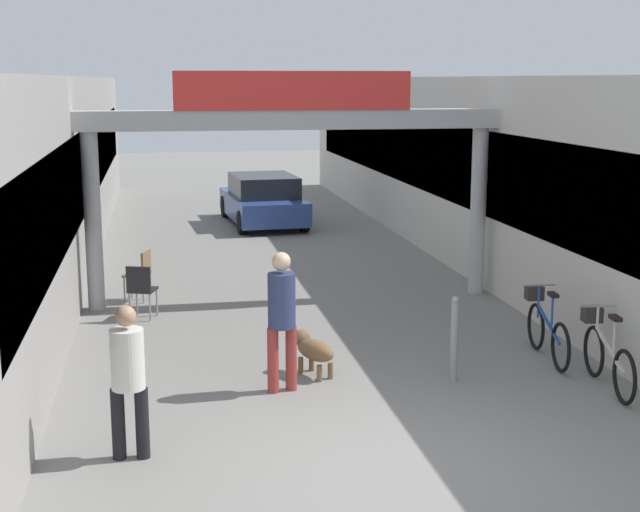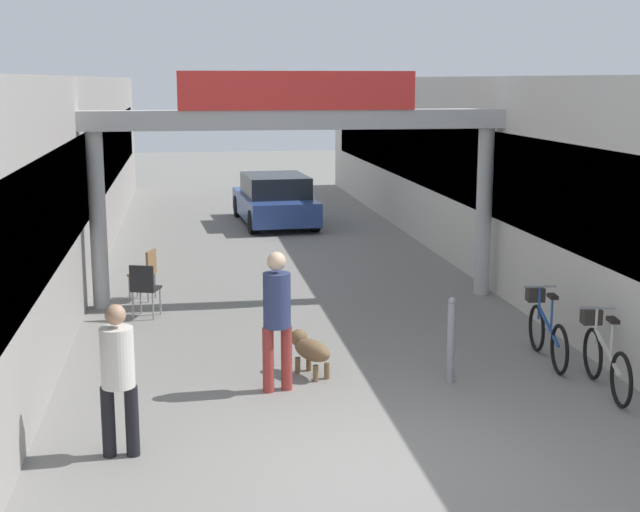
% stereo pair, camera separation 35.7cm
% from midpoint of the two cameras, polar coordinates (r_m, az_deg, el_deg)
% --- Properties ---
extents(ground_plane, '(80.00, 80.00, 0.00)m').
position_cam_midpoint_polar(ground_plane, '(9.21, 3.84, -13.21)').
color(ground_plane, gray).
extents(storefront_left, '(3.00, 26.00, 3.86)m').
position_cam_midpoint_polar(storefront_left, '(19.44, -19.28, 5.08)').
color(storefront_left, '#9E9993').
rests_on(storefront_left, ground_plane).
extents(storefront_right, '(3.00, 26.00, 3.86)m').
position_cam_midpoint_polar(storefront_right, '(20.51, 10.23, 5.82)').
color(storefront_right, beige).
rests_on(storefront_right, ground_plane).
extents(arcade_sign_gateway, '(7.40, 0.47, 3.94)m').
position_cam_midpoint_polar(arcade_sign_gateway, '(15.17, -2.44, 7.34)').
color(arcade_sign_gateway, '#B2B2B2').
rests_on(arcade_sign_gateway, ground_plane).
extents(pedestrian_with_dog, '(0.40, 0.40, 1.76)m').
position_cam_midpoint_polar(pedestrian_with_dog, '(10.92, -3.41, -3.61)').
color(pedestrian_with_dog, '#99332D').
rests_on(pedestrian_with_dog, ground_plane).
extents(pedestrian_companion, '(0.39, 0.37, 1.61)m').
position_cam_midpoint_polar(pedestrian_companion, '(9.25, -13.28, -7.29)').
color(pedestrian_companion, black).
rests_on(pedestrian_companion, ground_plane).
extents(dog_on_leash, '(0.58, 0.79, 0.56)m').
position_cam_midpoint_polar(dog_on_leash, '(11.67, -1.36, -5.97)').
color(dog_on_leash, brown).
rests_on(dog_on_leash, ground_plane).
extents(bicycle_silver_nearest, '(0.46, 1.68, 0.98)m').
position_cam_midpoint_polar(bicycle_silver_nearest, '(11.73, 16.98, -5.96)').
color(bicycle_silver_nearest, black).
rests_on(bicycle_silver_nearest, ground_plane).
extents(bicycle_blue_second, '(0.46, 1.69, 0.98)m').
position_cam_midpoint_polar(bicycle_blue_second, '(12.71, 13.45, -4.45)').
color(bicycle_blue_second, black).
rests_on(bicycle_blue_second, ground_plane).
extents(bollard_post_metal, '(0.10, 0.10, 1.12)m').
position_cam_midpoint_polar(bollard_post_metal, '(11.49, 7.71, -5.23)').
color(bollard_post_metal, gray).
rests_on(bollard_post_metal, ground_plane).
extents(cafe_chair_black_nearer, '(0.51, 0.51, 0.89)m').
position_cam_midpoint_polar(cafe_chair_black_nearer, '(14.60, -12.08, -1.94)').
color(cafe_chair_black_nearer, gray).
rests_on(cafe_chair_black_nearer, ground_plane).
extents(cafe_chair_wood_farther, '(0.51, 0.51, 0.89)m').
position_cam_midpoint_polar(cafe_chair_wood_farther, '(15.81, -12.02, -0.93)').
color(cafe_chair_wood_farther, gray).
rests_on(cafe_chair_wood_farther, ground_plane).
extents(parked_car_blue, '(2.02, 4.11, 1.33)m').
position_cam_midpoint_polar(parked_car_blue, '(23.79, -4.10, 3.57)').
color(parked_car_blue, '#2D478C').
rests_on(parked_car_blue, ground_plane).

